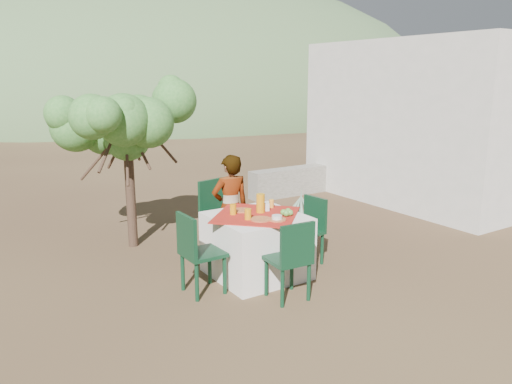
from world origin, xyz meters
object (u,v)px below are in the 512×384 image
table (257,245)px  guesthouse (438,121)px  juice_pitcher (261,203)px  shrub_tree (130,131)px  agave (301,210)px  chair_left (196,250)px  chair_far (218,212)px  chair_right (309,227)px  chair_near (292,257)px  person (230,208)px

table → guesthouse: (5.25, 1.56, 1.12)m
guesthouse → juice_pitcher: (-5.16, -1.51, -0.62)m
shrub_tree → agave: bearing=-10.5°
chair_left → chair_far: bearing=-38.7°
chair_far → agave: size_ratio=1.44×
chair_right → agave: chair_right is taller
chair_near → guesthouse: guesthouse is taller
chair_left → agave: bearing=-61.0°
shrub_tree → juice_pitcher: bearing=-63.6°
chair_right → guesthouse: 4.83m
chair_left → shrub_tree: 2.29m
chair_far → agave: chair_far is taller
chair_left → person: (0.85, 0.74, 0.19)m
chair_far → juice_pitcher: size_ratio=4.30×
chair_far → juice_pitcher: (0.04, -1.02, 0.33)m
shrub_tree → agave: (2.61, -0.48, -1.40)m
chair_right → person: 1.04m
table → guesthouse: bearing=16.5°
chair_left → person: 1.14m
agave → chair_near: bearing=-129.9°
person → chair_far: bearing=-90.6°
shrub_tree → juice_pitcher: size_ratio=9.06×
shrub_tree → table: bearing=-66.4°
chair_left → chair_right: 1.64m
table → chair_left: size_ratio=1.42×
shrub_tree → agave: 3.00m
table → chair_far: chair_far is taller
agave → chair_far: bearing=-168.3°
chair_left → guesthouse: guesthouse is taller
shrub_tree → chair_right: bearing=-49.6°
chair_far → chair_left: bearing=-140.3°
person → table: bearing=94.1°
chair_right → person: bearing=-134.5°
table → shrub_tree: 2.42m
chair_near → person: bearing=-89.8°
person → guesthouse: size_ratio=0.33×
juice_pitcher → chair_right: bearing=-4.6°
guesthouse → juice_pitcher: size_ratio=18.49×
person → juice_pitcher: bearing=102.7°
chair_far → chair_near: bearing=-106.7°
table → shrub_tree: size_ratio=0.63×
chair_far → person: bearing=-108.4°
chair_left → juice_pitcher: juice_pitcher is taller
chair_near → chair_left: 1.04m
juice_pitcher → agave: bearing=39.1°
guesthouse → agave: bearing=-177.8°
person → shrub_tree: bearing=-51.3°
chair_left → chair_right: size_ratio=1.07×
chair_far → shrub_tree: bearing=123.8°
chair_near → juice_pitcher: size_ratio=3.92×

